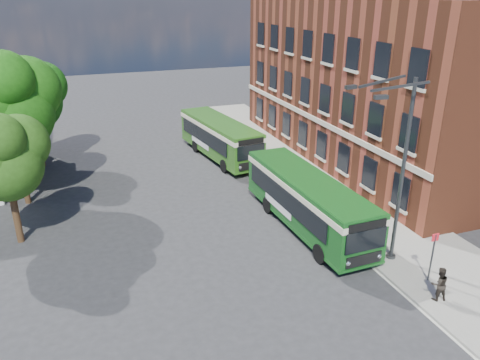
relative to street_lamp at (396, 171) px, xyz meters
name	(u,v)px	position (x,y,z in m)	size (l,w,h in m)	color
ground	(278,259)	(-4.84, 2.00, -4.79)	(120.00, 120.00, 0.00)	#2C2C2E
pavement	(323,182)	(2.16, 10.00, -4.72)	(6.00, 48.00, 0.15)	gray
kerb_line	(283,189)	(-0.89, 10.00, -4.79)	(0.12, 48.00, 0.01)	beige
brick_office	(385,67)	(9.16, 14.00, 2.18)	(12.10, 26.00, 14.20)	brown
flagpole	(10,121)	(-17.29, 15.00, 0.15)	(0.95, 0.10, 9.00)	#313436
street_lamp	(396,171)	(0.00, 0.00, 0.00)	(2.96, 2.38, 9.00)	#313436
bus_stop_sign	(432,254)	(0.76, -2.20, -3.28)	(0.35, 0.08, 2.52)	#313436
bus_front	(307,198)	(-2.02, 4.50, -2.96)	(2.96, 10.87, 3.02)	#114C16
bus_rear	(220,135)	(-2.98, 17.47, -2.96)	(3.97, 10.29, 3.02)	#2C611A
pedestrian_a	(376,239)	(-0.24, 0.50, -3.78)	(0.62, 0.41, 1.71)	black
pedestrian_b	(439,284)	(0.11, -3.50, -3.86)	(0.76, 0.59, 1.55)	black
tree_left	(5,156)	(-16.98, 8.19, 0.05)	(4.23, 4.02, 7.14)	#382614
tree_mid	(11,102)	(-16.87, 13.32, 1.64)	(5.61, 5.34, 9.48)	#382614
tree_right	(32,94)	(-16.18, 20.04, 0.76)	(4.84, 4.61, 8.18)	#382614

